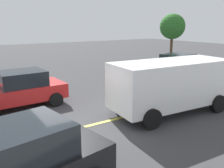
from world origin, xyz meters
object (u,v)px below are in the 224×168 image
Objects in this scene: car_green_mid_road at (179,65)px; car_red_crossing at (19,89)px; white_van at (171,83)px; car_black_behind_van at (11,168)px; tree_left_verge at (172,27)px.

car_red_crossing is (-11.10, -0.61, 0.00)m from car_green_mid_road.
white_van is 1.29× the size of car_red_crossing.
car_black_behind_van is 0.98× the size of tree_left_verge.
tree_left_verge is at bearing 34.83° from car_black_behind_van.
car_green_mid_road is at bearing 3.15° from car_red_crossing.
car_black_behind_van is at bearing -151.16° from car_green_mid_road.
car_black_behind_van is (-6.76, -2.14, -0.42)m from white_van.
car_green_mid_road is 14.50m from car_black_behind_van.
car_black_behind_van is at bearing -104.05° from car_red_crossing.
car_green_mid_road is 11.12m from car_red_crossing.
car_black_behind_van is 6.58m from car_red_crossing.
car_red_crossing is at bearing -160.72° from tree_left_verge.
white_van is at bearing 17.61° from car_black_behind_van.
tree_left_verge is at bearing 19.28° from car_red_crossing.
car_red_crossing is 0.89× the size of tree_left_verge.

